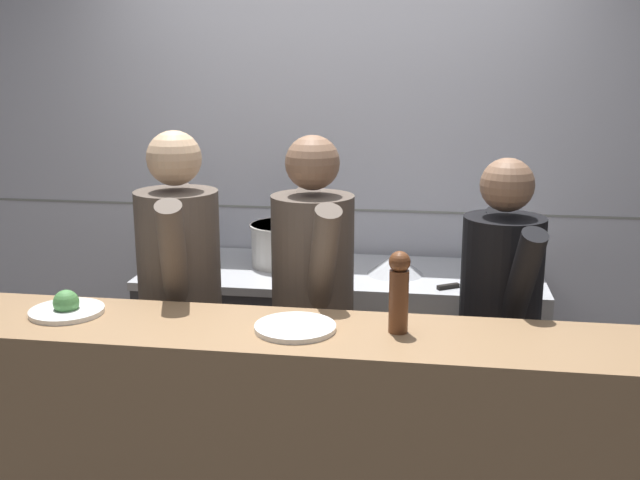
{
  "coord_description": "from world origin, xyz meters",
  "views": [
    {
      "loc": [
        0.52,
        -2.51,
        1.95
      ],
      "look_at": [
        0.03,
        0.7,
        1.15
      ],
      "focal_mm": 42.0,
      "sensor_mm": 36.0,
      "label": 1
    }
  ],
  "objects_px": {
    "oven_range": "(239,351)",
    "mixing_bowl_steel": "(395,264)",
    "chef_head_cook": "(181,309)",
    "chef_sous": "(313,313)",
    "chefs_knife": "(464,285)",
    "sauce_pot": "(284,243)",
    "plated_dish_appetiser": "(295,327)",
    "stock_pot": "(192,247)",
    "pepper_mill": "(399,290)",
    "chef_line": "(498,331)",
    "plated_dish_main": "(67,308)"
  },
  "relations": [
    {
      "from": "stock_pot",
      "to": "sauce_pot",
      "type": "height_order",
      "value": "sauce_pot"
    },
    {
      "from": "pepper_mill",
      "to": "chef_head_cook",
      "type": "xyz_separation_m",
      "value": [
        -0.92,
        0.46,
        -0.27
      ]
    },
    {
      "from": "plated_dish_main",
      "to": "chef_sous",
      "type": "xyz_separation_m",
      "value": [
        0.81,
        0.51,
        -0.15
      ]
    },
    {
      "from": "plated_dish_appetiser",
      "to": "chef_head_cook",
      "type": "xyz_separation_m",
      "value": [
        -0.58,
        0.49,
        -0.13
      ]
    },
    {
      "from": "chefs_knife",
      "to": "plated_dish_appetiser",
      "type": "bearing_deg",
      "value": -120.61
    },
    {
      "from": "plated_dish_main",
      "to": "pepper_mill",
      "type": "distance_m",
      "value": 1.19
    },
    {
      "from": "oven_range",
      "to": "chef_head_cook",
      "type": "height_order",
      "value": "chef_head_cook"
    },
    {
      "from": "stock_pot",
      "to": "chef_line",
      "type": "height_order",
      "value": "chef_line"
    },
    {
      "from": "pepper_mill",
      "to": "chef_line",
      "type": "xyz_separation_m",
      "value": [
        0.38,
        0.52,
        -0.32
      ]
    },
    {
      "from": "chefs_knife",
      "to": "chef_sous",
      "type": "height_order",
      "value": "chef_sous"
    },
    {
      "from": "sauce_pot",
      "to": "chefs_knife",
      "type": "bearing_deg",
      "value": -14.71
    },
    {
      "from": "mixing_bowl_steel",
      "to": "pepper_mill",
      "type": "relative_size",
      "value": 0.97
    },
    {
      "from": "pepper_mill",
      "to": "chef_sous",
      "type": "bearing_deg",
      "value": 126.08
    },
    {
      "from": "stock_pot",
      "to": "pepper_mill",
      "type": "xyz_separation_m",
      "value": [
        1.11,
        -1.19,
        0.2
      ]
    },
    {
      "from": "chefs_knife",
      "to": "plated_dish_main",
      "type": "xyz_separation_m",
      "value": [
        -1.45,
        -0.98,
        0.15
      ]
    },
    {
      "from": "oven_range",
      "to": "mixing_bowl_steel",
      "type": "xyz_separation_m",
      "value": [
        0.8,
        -0.03,
        0.51
      ]
    },
    {
      "from": "plated_dish_appetiser",
      "to": "sauce_pot",
      "type": "bearing_deg",
      "value": 103.24
    },
    {
      "from": "oven_range",
      "to": "mixing_bowl_steel",
      "type": "bearing_deg",
      "value": -1.86
    },
    {
      "from": "mixing_bowl_steel",
      "to": "pepper_mill",
      "type": "bearing_deg",
      "value": -86.51
    },
    {
      "from": "chefs_knife",
      "to": "chef_sous",
      "type": "bearing_deg",
      "value": -143.35
    },
    {
      "from": "sauce_pot",
      "to": "chef_head_cook",
      "type": "xyz_separation_m",
      "value": [
        -0.28,
        -0.76,
        -0.1
      ]
    },
    {
      "from": "mixing_bowl_steel",
      "to": "plated_dish_main",
      "type": "distance_m",
      "value": 1.59
    },
    {
      "from": "mixing_bowl_steel",
      "to": "chef_sous",
      "type": "height_order",
      "value": "chef_sous"
    },
    {
      "from": "mixing_bowl_steel",
      "to": "chef_sous",
      "type": "xyz_separation_m",
      "value": [
        -0.31,
        -0.62,
        -0.05
      ]
    },
    {
      "from": "plated_dish_appetiser",
      "to": "stock_pot",
      "type": "bearing_deg",
      "value": 122.15
    },
    {
      "from": "plated_dish_appetiser",
      "to": "pepper_mill",
      "type": "relative_size",
      "value": 0.99
    },
    {
      "from": "mixing_bowl_steel",
      "to": "plated_dish_appetiser",
      "type": "distance_m",
      "value": 1.2
    },
    {
      "from": "chefs_knife",
      "to": "mixing_bowl_steel",
      "type": "bearing_deg",
      "value": 155.21
    },
    {
      "from": "pepper_mill",
      "to": "chef_sous",
      "type": "xyz_separation_m",
      "value": [
        -0.37,
        0.51,
        -0.28
      ]
    },
    {
      "from": "chefs_knife",
      "to": "plated_dish_appetiser",
      "type": "height_order",
      "value": "plated_dish_appetiser"
    },
    {
      "from": "chef_head_cook",
      "to": "chef_line",
      "type": "distance_m",
      "value": 1.3
    },
    {
      "from": "plated_dish_main",
      "to": "plated_dish_appetiser",
      "type": "distance_m",
      "value": 0.84
    },
    {
      "from": "oven_range",
      "to": "plated_dish_main",
      "type": "distance_m",
      "value": 1.35
    },
    {
      "from": "plated_dish_appetiser",
      "to": "chef_line",
      "type": "distance_m",
      "value": 0.93
    },
    {
      "from": "mixing_bowl_steel",
      "to": "chef_head_cook",
      "type": "height_order",
      "value": "chef_head_cook"
    },
    {
      "from": "chefs_knife",
      "to": "chef_sous",
      "type": "relative_size",
      "value": 0.19
    },
    {
      "from": "chefs_knife",
      "to": "plated_dish_main",
      "type": "distance_m",
      "value": 1.75
    },
    {
      "from": "mixing_bowl_steel",
      "to": "sauce_pot",
      "type": "bearing_deg",
      "value": 171.55
    },
    {
      "from": "mixing_bowl_steel",
      "to": "chef_head_cook",
      "type": "distance_m",
      "value": 1.09
    },
    {
      "from": "chefs_knife",
      "to": "sauce_pot",
      "type": "bearing_deg",
      "value": 165.29
    },
    {
      "from": "chef_line",
      "to": "mixing_bowl_steel",
      "type": "bearing_deg",
      "value": 111.09
    },
    {
      "from": "chef_sous",
      "to": "chefs_knife",
      "type": "bearing_deg",
      "value": 16.66
    },
    {
      "from": "plated_dish_main",
      "to": "chef_line",
      "type": "distance_m",
      "value": 1.66
    },
    {
      "from": "chef_head_cook",
      "to": "mixing_bowl_steel",
      "type": "bearing_deg",
      "value": 23.98
    },
    {
      "from": "oven_range",
      "to": "sauce_pot",
      "type": "distance_m",
      "value": 0.62
    },
    {
      "from": "stock_pot",
      "to": "chefs_knife",
      "type": "xyz_separation_m",
      "value": [
        1.37,
        -0.21,
        -0.08
      ]
    },
    {
      "from": "chef_head_cook",
      "to": "oven_range",
      "type": "bearing_deg",
      "value": 71.33
    },
    {
      "from": "oven_range",
      "to": "chef_head_cook",
      "type": "xyz_separation_m",
      "value": [
        -0.05,
        -0.7,
        0.47
      ]
    },
    {
      "from": "plated_dish_main",
      "to": "chefs_knife",
      "type": "bearing_deg",
      "value": 34.12
    },
    {
      "from": "chefs_knife",
      "to": "chef_line",
      "type": "bearing_deg",
      "value": -75.19
    }
  ]
}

